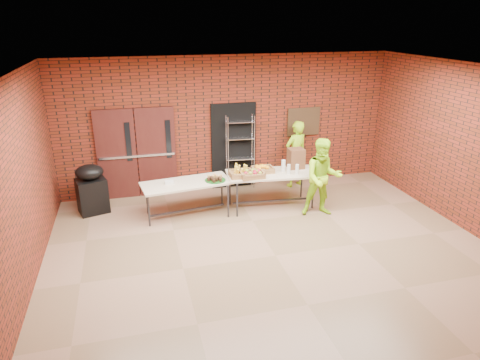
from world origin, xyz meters
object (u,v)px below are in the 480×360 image
object	(u,v)px
wire_rack	(240,153)
table_right	(271,176)
volunteer_woman	(296,154)
table_left	(186,185)
volunteer_man	(323,178)
coffee_dispenser	(296,158)
covered_grill	(91,189)

from	to	relation	value
wire_rack	table_right	xyz separation A→B (m)	(0.37, -1.26, -0.18)
volunteer_woman	table_left	bearing A→B (deg)	3.12
volunteer_man	wire_rack	bearing A→B (deg)	135.68
table_left	volunteer_man	distance (m)	2.86
table_right	coffee_dispenser	distance (m)	0.72
coffee_dispenser	covered_grill	size ratio (longest dim) A/B	0.41
coffee_dispenser	covered_grill	distance (m)	4.52
wire_rack	coffee_dispenser	bearing A→B (deg)	-40.94
covered_grill	volunteer_man	bearing A→B (deg)	-32.41
volunteer_man	volunteer_woman	bearing A→B (deg)	99.52
table_left	coffee_dispenser	world-z (taller)	coffee_dispenser
table_right	volunteer_man	size ratio (longest dim) A/B	1.20
volunteer_man	covered_grill	bearing A→B (deg)	175.98
wire_rack	volunteer_man	world-z (taller)	wire_rack
volunteer_woman	volunteer_man	xyz separation A→B (m)	(-0.08, -1.71, 0.01)
wire_rack	covered_grill	bearing A→B (deg)	-164.52
covered_grill	volunteer_woman	size ratio (longest dim) A/B	0.65
table_left	covered_grill	size ratio (longest dim) A/B	1.79
table_right	covered_grill	size ratio (longest dim) A/B	1.86
wire_rack	volunteer_woman	world-z (taller)	wire_rack
coffee_dispenser	volunteer_man	size ratio (longest dim) A/B	0.27
covered_grill	volunteer_man	distance (m)	4.94
covered_grill	coffee_dispenser	bearing A→B (deg)	-23.06
covered_grill	volunteer_woman	bearing A→B (deg)	-12.26
table_left	covered_grill	bearing A→B (deg)	152.70
wire_rack	covered_grill	distance (m)	3.52
wire_rack	volunteer_man	xyz separation A→B (m)	(1.28, -1.93, -0.07)
volunteer_woman	covered_grill	bearing A→B (deg)	-12.90
table_left	volunteer_man	size ratio (longest dim) A/B	1.15
covered_grill	volunteer_woman	distance (m)	4.83
wire_rack	coffee_dispenser	world-z (taller)	wire_rack
volunteer_woman	coffee_dispenser	bearing A→B (deg)	51.05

